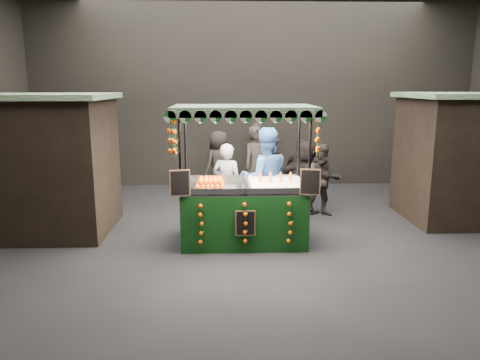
{
  "coord_description": "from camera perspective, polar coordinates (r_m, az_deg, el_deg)",
  "views": [
    {
      "loc": [
        -0.82,
        -7.55,
        2.75
      ],
      "look_at": [
        -0.52,
        0.65,
        1.04
      ],
      "focal_mm": 34.1,
      "sensor_mm": 36.0,
      "label": 1
    }
  ],
  "objects": [
    {
      "name": "vendor_grey",
      "position": [
        9.0,
        -1.64,
        -0.59
      ],
      "size": [
        0.7,
        0.58,
        1.64
      ],
      "rotation": [
        0.0,
        0.0,
        2.77
      ],
      "color": "gray",
      "rests_on": "ground"
    },
    {
      "name": "vendor_blue",
      "position": [
        8.75,
        3.16,
        0.14
      ],
      "size": [
        1.03,
        0.84,
        1.97
      ],
      "rotation": [
        0.0,
        0.0,
        3.24
      ],
      "color": "navy",
      "rests_on": "ground"
    },
    {
      "name": "neighbour_stall_left",
      "position": [
        9.38,
        -24.53,
        1.89
      ],
      "size": [
        3.0,
        2.2,
        2.6
      ],
      "color": "black",
      "rests_on": "ground"
    },
    {
      "name": "neighbour_stall_right",
      "position": [
        10.55,
        27.59,
        2.6
      ],
      "size": [
        3.0,
        2.2,
        2.6
      ],
      "color": "black",
      "rests_on": "ground"
    },
    {
      "name": "ground",
      "position": [
        8.08,
        3.88,
        -8.13
      ],
      "size": [
        12.0,
        12.0,
        0.0
      ],
      "primitive_type": "plane",
      "color": "black",
      "rests_on": "ground"
    },
    {
      "name": "shopper_1",
      "position": [
        9.79,
        10.33,
        -0.04
      ],
      "size": [
        0.78,
        0.62,
        1.55
      ],
      "rotation": [
        0.0,
        0.0,
        -0.05
      ],
      "color": "#282220",
      "rests_on": "ground"
    },
    {
      "name": "market_hall",
      "position": [
        7.62,
        4.25,
        16.52
      ],
      "size": [
        12.1,
        10.1,
        5.05
      ],
      "color": "black",
      "rests_on": "ground"
    },
    {
      "name": "shopper_3",
      "position": [
        11.9,
        3.74,
        2.23
      ],
      "size": [
        1.15,
        1.07,
        1.55
      ],
      "rotation": [
        0.0,
        0.0,
        0.66
      ],
      "color": "#2A2422",
      "rests_on": "ground"
    },
    {
      "name": "shopper_6",
      "position": [
        12.3,
        1.9,
        3.07
      ],
      "size": [
        0.55,
        0.72,
        1.77
      ],
      "rotation": [
        0.0,
        0.0,
        -1.36
      ],
      "color": "#292522",
      "rests_on": "ground"
    },
    {
      "name": "shopper_5",
      "position": [
        10.0,
        8.25,
        0.39
      ],
      "size": [
        1.41,
        1.32,
        1.59
      ],
      "rotation": [
        0.0,
        0.0,
        2.42
      ],
      "color": "black",
      "rests_on": "ground"
    },
    {
      "name": "shopper_2",
      "position": [
        10.92,
        7.57,
        1.17
      ],
      "size": [
        0.9,
        0.87,
        1.51
      ],
      "rotation": [
        0.0,
        0.0,
        2.39
      ],
      "color": "#2A2322",
      "rests_on": "ground"
    },
    {
      "name": "juice_stall",
      "position": [
        7.99,
        0.56,
        -2.74
      ],
      "size": [
        2.49,
        1.46,
        2.41
      ],
      "color": "black",
      "rests_on": "ground"
    },
    {
      "name": "shopper_0",
      "position": [
        10.31,
        2.12,
        1.63
      ],
      "size": [
        0.81,
        0.73,
        1.86
      ],
      "rotation": [
        0.0,
        0.0,
        0.54
      ],
      "color": "#2D2724",
      "rests_on": "ground"
    },
    {
      "name": "shopper_4",
      "position": [
        11.28,
        -2.64,
        1.97
      ],
      "size": [
        0.95,
        0.93,
        1.65
      ],
      "rotation": [
        0.0,
        0.0,
        3.88
      ],
      "color": "#2C2623",
      "rests_on": "ground"
    }
  ]
}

